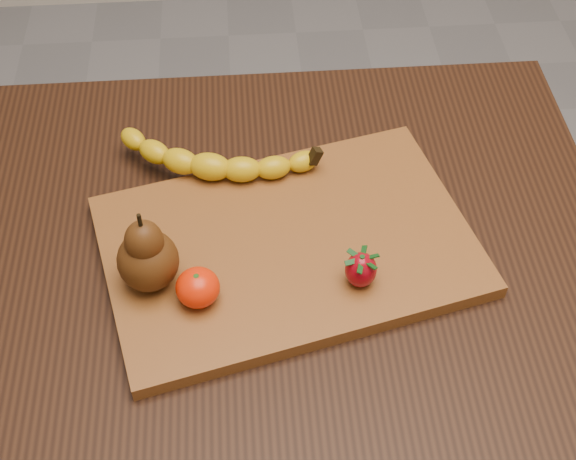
{
  "coord_description": "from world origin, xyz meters",
  "views": [
    {
      "loc": [
        0.03,
        -0.65,
        1.54
      ],
      "look_at": [
        0.08,
        -0.01,
        0.8
      ],
      "focal_mm": 50.0,
      "sensor_mm": 36.0,
      "label": 1
    }
  ],
  "objects_px": {
    "mandarin": "(198,288)",
    "cutting_board": "(288,246)",
    "pear": "(146,249)",
    "table": "(231,295)"
  },
  "relations": [
    {
      "from": "pear",
      "to": "mandarin",
      "type": "relative_size",
      "value": 2.19
    },
    {
      "from": "table",
      "to": "cutting_board",
      "type": "relative_size",
      "value": 2.22
    },
    {
      "from": "table",
      "to": "mandarin",
      "type": "bearing_deg",
      "value": -109.77
    },
    {
      "from": "cutting_board",
      "to": "pear",
      "type": "relative_size",
      "value": 3.99
    },
    {
      "from": "pear",
      "to": "table",
      "type": "bearing_deg",
      "value": 33.3
    },
    {
      "from": "table",
      "to": "pear",
      "type": "xyz_separation_m",
      "value": [
        -0.09,
        -0.06,
        0.17
      ]
    },
    {
      "from": "cutting_board",
      "to": "table",
      "type": "bearing_deg",
      "value": 159.11
    },
    {
      "from": "pear",
      "to": "mandarin",
      "type": "distance_m",
      "value": 0.07
    },
    {
      "from": "pear",
      "to": "mandarin",
      "type": "height_order",
      "value": "pear"
    },
    {
      "from": "mandarin",
      "to": "cutting_board",
      "type": "bearing_deg",
      "value": 36.44
    }
  ]
}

